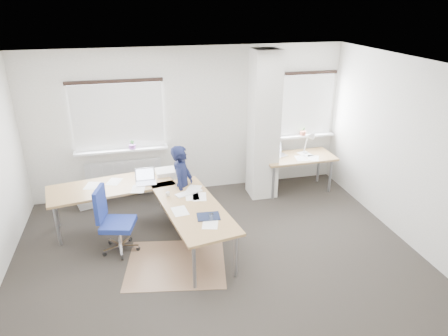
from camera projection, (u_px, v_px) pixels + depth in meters
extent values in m
plane|color=black|center=(219.00, 260.00, 5.91)|extent=(6.00, 6.00, 0.00)
cube|color=beige|center=(190.00, 122.00, 7.59)|extent=(6.00, 0.04, 2.80)
cube|color=beige|center=(289.00, 301.00, 3.12)|extent=(6.00, 0.04, 2.80)
cube|color=beige|center=(413.00, 155.00, 6.00)|extent=(0.04, 5.00, 2.80)
cube|color=white|center=(218.00, 68.00, 4.80)|extent=(6.00, 5.00, 0.04)
cube|color=beige|center=(264.00, 126.00, 7.38)|extent=(0.50, 0.50, 2.78)
cube|color=white|center=(118.00, 117.00, 7.20)|extent=(1.60, 0.04, 1.20)
cube|color=white|center=(118.00, 117.00, 7.17)|extent=(1.60, 0.02, 1.20)
cube|color=white|center=(122.00, 150.00, 7.39)|extent=(1.70, 0.20, 0.04)
cube|color=white|center=(303.00, 105.00, 7.98)|extent=(1.20, 0.04, 1.20)
cube|color=white|center=(304.00, 106.00, 7.94)|extent=(1.20, 0.02, 1.20)
cube|color=white|center=(302.00, 136.00, 8.16)|extent=(1.30, 0.20, 0.04)
cube|color=silver|center=(124.00, 176.00, 7.61)|extent=(1.40, 0.10, 0.60)
cylinder|color=#834394|center=(132.00, 147.00, 7.39)|extent=(0.12, 0.12, 0.08)
imported|color=#296327|center=(132.00, 144.00, 7.37)|extent=(0.09, 0.06, 0.17)
cylinder|color=#B65D46|center=(303.00, 133.00, 8.12)|extent=(0.12, 0.12, 0.08)
imported|color=#296327|center=(303.00, 131.00, 8.10)|extent=(0.09, 0.07, 0.17)
cube|color=#876449|center=(176.00, 264.00, 5.83)|extent=(1.60, 1.42, 0.01)
cube|color=white|center=(90.00, 198.00, 7.44)|extent=(0.55, 0.46, 0.29)
cube|color=#9A6E42|center=(111.00, 186.00, 6.59)|extent=(2.11, 1.14, 0.04)
cube|color=#9A6E42|center=(192.00, 207.00, 5.94)|extent=(1.14, 2.11, 0.04)
cylinder|color=gray|center=(57.00, 226.00, 6.15)|extent=(0.05, 0.05, 0.69)
cylinder|color=gray|center=(56.00, 208.00, 6.65)|extent=(0.05, 0.05, 0.69)
cylinder|color=gray|center=(161.00, 189.00, 7.31)|extent=(0.05, 0.05, 0.69)
cylinder|color=gray|center=(194.00, 267.00, 5.22)|extent=(0.05, 0.05, 0.69)
cylinder|color=gray|center=(236.00, 256.00, 5.44)|extent=(0.05, 0.05, 0.69)
cylinder|color=gray|center=(192.00, 199.00, 6.95)|extent=(0.05, 0.05, 0.69)
cube|color=#B7B7BC|center=(146.00, 183.00, 6.65)|extent=(0.33, 0.23, 0.01)
cube|color=#B7B7BC|center=(145.00, 174.00, 6.71)|extent=(0.33, 0.05, 0.22)
cube|color=silver|center=(145.00, 174.00, 6.71)|extent=(0.29, 0.03, 0.19)
cube|color=white|center=(189.00, 193.00, 6.31)|extent=(0.46, 0.30, 0.02)
cube|color=black|center=(208.00, 216.00, 5.63)|extent=(0.34, 0.27, 0.01)
cube|color=silver|center=(169.00, 171.00, 7.02)|extent=(0.48, 0.36, 0.07)
imported|color=white|center=(168.00, 194.00, 6.22)|extent=(0.09, 0.09, 0.07)
cylinder|color=silver|center=(211.00, 217.00, 5.54)|extent=(0.07, 0.07, 0.10)
cube|color=#9A6E42|center=(298.00, 157.00, 7.80)|extent=(1.42, 0.73, 0.04)
cylinder|color=gray|center=(273.00, 182.00, 7.58)|extent=(0.05, 0.05, 0.69)
cylinder|color=gray|center=(330.00, 176.00, 7.87)|extent=(0.05, 0.05, 0.69)
cylinder|color=gray|center=(264.00, 172.00, 8.03)|extent=(0.05, 0.05, 0.69)
cylinder|color=gray|center=(318.00, 166.00, 8.31)|extent=(0.05, 0.05, 0.69)
cube|color=#B7B7BC|center=(278.00, 156.00, 7.80)|extent=(0.39, 0.32, 0.01)
cube|color=#B7B7BC|center=(275.00, 148.00, 7.84)|extent=(0.33, 0.14, 0.22)
cube|color=silver|center=(275.00, 148.00, 7.84)|extent=(0.29, 0.12, 0.19)
cylinder|color=silver|center=(305.00, 152.00, 7.95)|extent=(0.10, 0.10, 0.02)
cylinder|color=silver|center=(306.00, 143.00, 7.88)|extent=(0.02, 0.16, 0.38)
cylinder|color=silver|center=(310.00, 135.00, 7.68)|extent=(0.02, 0.29, 0.13)
cone|color=silver|center=(313.00, 138.00, 7.57)|extent=(0.14, 0.16, 0.17)
cube|color=navy|center=(118.00, 224.00, 5.96)|extent=(0.57, 0.57, 0.08)
cube|color=navy|center=(100.00, 204.00, 5.83)|extent=(0.16, 0.41, 0.51)
cylinder|color=silver|center=(120.00, 235.00, 6.03)|extent=(0.06, 0.06, 0.34)
cylinder|color=black|center=(138.00, 249.00, 6.12)|extent=(0.07, 0.04, 0.06)
cylinder|color=black|center=(130.00, 239.00, 6.35)|extent=(0.06, 0.07, 0.06)
cylinder|color=black|center=(110.00, 243.00, 6.27)|extent=(0.06, 0.07, 0.06)
cylinder|color=black|center=(105.00, 254.00, 5.99)|extent=(0.07, 0.05, 0.06)
cylinder|color=black|center=(122.00, 258.00, 5.90)|extent=(0.03, 0.06, 0.06)
imported|color=black|center=(183.00, 186.00, 6.62)|extent=(0.51, 0.61, 1.41)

